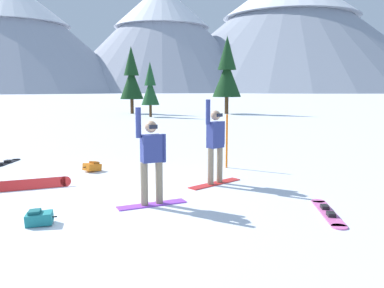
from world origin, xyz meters
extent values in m
plane|color=white|center=(0.00, 0.00, 0.00)|extent=(800.00, 800.00, 0.00)
cube|color=#993FD8|center=(1.53, -0.03, 0.01)|extent=(1.37, 1.00, 0.02)
cylinder|color=gray|center=(1.66, 0.05, 0.46)|extent=(0.15, 0.15, 0.88)
cylinder|color=gray|center=(1.39, -0.12, 0.46)|extent=(0.15, 0.15, 0.88)
cube|color=navy|center=(1.53, -0.03, 1.18)|extent=(0.47, 0.42, 0.56)
cylinder|color=navy|center=(1.75, 0.11, 1.17)|extent=(0.11, 0.11, 0.58)
cylinder|color=navy|center=(1.31, -0.17, 1.71)|extent=(0.11, 0.11, 0.60)
sphere|color=tan|center=(1.53, -0.03, 1.62)|extent=(0.24, 0.24, 0.24)
cube|color=black|center=(1.60, -0.15, 1.63)|extent=(0.17, 0.12, 0.08)
cube|color=red|center=(2.69, 1.94, 0.01)|extent=(1.24, 1.39, 0.02)
cylinder|color=gray|center=(2.80, 2.06, 0.47)|extent=(0.15, 0.15, 0.90)
cylinder|color=gray|center=(2.59, 1.81, 0.47)|extent=(0.15, 0.15, 0.90)
cube|color=navy|center=(2.69, 1.94, 1.24)|extent=(0.44, 0.46, 0.64)
cylinder|color=navy|center=(2.86, 2.13, 1.27)|extent=(0.11, 0.11, 0.58)
cylinder|color=navy|center=(2.52, 1.74, 1.81)|extent=(0.11, 0.11, 0.60)
sphere|color=tan|center=(2.69, 1.94, 1.72)|extent=(0.24, 0.24, 0.24)
cube|color=black|center=(2.80, 1.85, 1.73)|extent=(0.14, 0.16, 0.08)
cube|color=black|center=(-4.07, 3.70, 0.01)|extent=(0.32, 1.56, 0.02)
cylinder|color=black|center=(-4.11, 4.47, 0.01)|extent=(0.27, 0.27, 0.02)
cube|color=black|center=(-4.08, 3.93, 0.06)|extent=(0.15, 0.21, 0.07)
cube|color=pink|center=(5.00, -0.15, 0.01)|extent=(0.36, 1.58, 0.02)
cylinder|color=pink|center=(4.96, 0.63, 0.01)|extent=(0.30, 0.30, 0.02)
cylinder|color=pink|center=(5.03, -0.94, 0.01)|extent=(0.30, 0.30, 0.02)
cube|color=black|center=(4.99, 0.08, 0.06)|extent=(0.15, 0.21, 0.07)
cube|color=black|center=(5.01, -0.39, 0.06)|extent=(0.15, 0.21, 0.07)
cube|color=red|center=(-1.63, 0.89, 0.12)|extent=(1.49, 0.90, 0.24)
cylinder|color=red|center=(-0.92, 1.28, 0.12)|extent=(0.29, 0.25, 0.24)
cube|color=black|center=(-1.44, 1.04, 0.14)|extent=(0.24, 0.21, 0.16)
cube|color=black|center=(-1.87, 0.81, 0.14)|extent=(0.24, 0.21, 0.16)
cube|color=#1E7A7F|center=(-0.18, -1.43, 0.11)|extent=(0.53, 0.45, 0.22)
cube|color=#165B5F|center=(-0.25, -1.46, 0.24)|extent=(0.26, 0.28, 0.07)
cylinder|color=black|center=(0.05, -1.36, 0.13)|extent=(0.12, 0.07, 0.02)
cube|color=orange|center=(-0.92, 3.03, 0.13)|extent=(0.52, 0.56, 0.25)
cube|color=#A85613|center=(-0.88, 3.10, 0.25)|extent=(0.30, 0.29, 0.08)
cylinder|color=black|center=(-1.05, 2.83, 0.16)|extent=(0.07, 0.12, 0.02)
cylinder|color=orange|center=(2.90, 4.05, 0.80)|extent=(0.06, 0.06, 1.61)
cylinder|color=#472D19|center=(1.94, 28.85, 0.77)|extent=(0.35, 0.35, 1.53)
cone|color=#143819|center=(1.94, 28.85, 3.16)|extent=(2.58, 2.58, 3.26)
cone|color=#143819|center=(1.94, 28.85, 5.45)|extent=(1.68, 1.68, 2.99)
cylinder|color=#472D19|center=(-4.04, 24.14, 0.49)|extent=(0.22, 0.22, 0.98)
cone|color=#194723|center=(-4.04, 24.14, 2.03)|extent=(1.45, 1.45, 2.09)
cone|color=#194723|center=(-4.04, 24.14, 3.49)|extent=(0.94, 0.94, 1.91)
cylinder|color=#472D19|center=(-6.63, 27.93, 0.67)|extent=(0.30, 0.30, 1.34)
cone|color=#143819|center=(-6.63, 27.93, 2.76)|extent=(2.11, 2.11, 2.85)
cone|color=#143819|center=(-6.63, 27.93, 4.76)|extent=(1.37, 1.37, 2.61)
cone|color=#9EA3B2|center=(-101.35, 168.51, 25.24)|extent=(116.14, 116.14, 50.47)
cone|color=white|center=(-101.35, 168.51, 40.38)|extent=(52.26, 52.26, 20.19)
cone|color=#9EA3B2|center=(-37.75, 198.75, 26.90)|extent=(107.46, 107.46, 53.79)
cone|color=white|center=(-37.75, 198.75, 43.03)|extent=(48.36, 48.36, 21.52)
cone|color=#8C93A3|center=(29.63, 230.86, 33.91)|extent=(168.24, 168.24, 67.81)
camera|label=1|loc=(3.32, -7.85, 2.40)|focal=37.53mm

